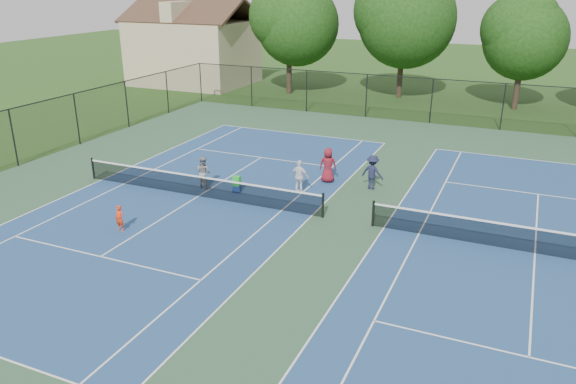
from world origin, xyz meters
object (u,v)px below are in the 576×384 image
at_px(clapboard_house, 194,49).
at_px(tree_back_a, 289,20).
at_px(tree_back_c, 525,34).
at_px(child_player, 120,218).
at_px(tree_back_b, 404,14).
at_px(bystander_b, 372,172).
at_px(instructor, 204,172).
at_px(ball_crate, 237,189).
at_px(ball_hopper, 237,181).
at_px(bystander_c, 328,165).
at_px(bystander_a, 300,177).

bearing_deg(clapboard_house, tree_back_a, -5.71).
relative_size(tree_back_c, child_player, 8.05).
xyz_separation_m(tree_back_b, child_player, (-3.78, -30.35, -6.07)).
bearing_deg(child_player, bystander_b, 50.85).
bearing_deg(instructor, clapboard_house, -45.15).
height_order(child_player, instructor, instructor).
height_order(ball_crate, ball_hopper, ball_hopper).
xyz_separation_m(tree_back_c, ball_hopper, (-10.67, -23.81, -4.94)).
xyz_separation_m(clapboard_house, instructor, (15.65, -23.92, -2.33)).
xyz_separation_m(tree_back_b, ball_hopper, (-1.67, -24.81, -6.05)).
distance_m(tree_back_c, ball_hopper, 26.56).
distance_m(bystander_c, ball_crate, 4.52).
xyz_separation_m(instructor, bystander_b, (7.21, 3.00, 0.05)).
bearing_deg(instructor, bystander_c, -136.82).
height_order(tree_back_c, child_player, tree_back_c).
bearing_deg(ball_hopper, bystander_b, 27.54).
bearing_deg(ball_hopper, instructor, -176.30).
relative_size(child_player, bystander_a, 0.68).
distance_m(tree_back_c, clapboard_house, 28.10).
bearing_deg(tree_back_c, bystander_a, -109.42).
bearing_deg(tree_back_a, bystander_c, -61.75).
xyz_separation_m(instructor, ball_hopper, (1.68, 0.11, -0.22)).
xyz_separation_m(child_player, ball_hopper, (2.11, 5.54, 0.02)).
height_order(bystander_c, ball_crate, bystander_c).
distance_m(tree_back_b, child_player, 31.18).
distance_m(instructor, bystander_b, 7.81).
distance_m(bystander_b, ball_hopper, 6.25).
bearing_deg(ball_crate, ball_hopper, 0.00).
xyz_separation_m(tree_back_b, bystander_c, (1.66, -21.84, -5.75)).
height_order(tree_back_a, clapboard_house, tree_back_a).
xyz_separation_m(child_player, bystander_a, (4.77, 6.61, 0.25)).
bearing_deg(ball_crate, tree_back_b, 86.14).
distance_m(tree_back_b, clapboard_house, 19.35).
distance_m(instructor, ball_hopper, 1.69).
xyz_separation_m(ball_crate, ball_hopper, (0.00, 0.00, 0.38)).
height_order(tree_back_c, clapboard_house, tree_back_c).
bearing_deg(bystander_c, ball_hopper, 26.94).
xyz_separation_m(tree_back_c, bystander_b, (-5.14, -20.92, -4.67)).
relative_size(tree_back_b, child_player, 9.62).
bearing_deg(instructor, ball_hopper, -164.65).
bearing_deg(child_player, bystander_c, 60.45).
bearing_deg(child_player, bystander_a, 57.28).
distance_m(tree_back_c, bystander_b, 22.04).
xyz_separation_m(child_player, bystander_b, (7.64, 8.43, 0.29)).
relative_size(instructor, ball_hopper, 3.54).
xyz_separation_m(bystander_b, ball_crate, (-5.54, -2.89, -0.65)).
relative_size(tree_back_a, tree_back_c, 1.09).
distance_m(tree_back_a, tree_back_c, 18.04).
xyz_separation_m(tree_back_a, ball_hopper, (7.33, -22.81, -5.49)).
height_order(child_player, bystander_a, bystander_a).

